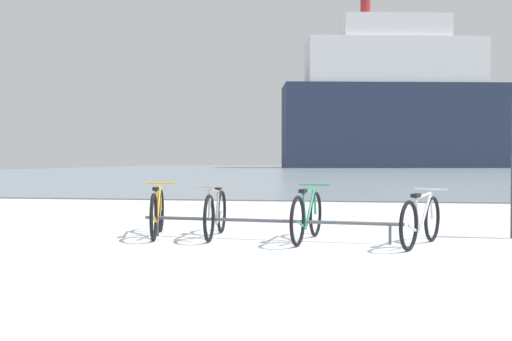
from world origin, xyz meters
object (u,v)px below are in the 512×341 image
bicycle_0 (157,212)px  bicycle_3 (421,221)px  bicycle_2 (307,216)px  bicycle_1 (216,213)px  ferry_ship (398,105)px

bicycle_0 → bicycle_3: bicycle_0 is taller
bicycle_2 → bicycle_1: bearing=171.2°
bicycle_2 → ferry_ship: size_ratio=0.05×
bicycle_1 → bicycle_3: bearing=-8.8°
bicycle_0 → bicycle_2: bicycle_0 is taller
bicycle_1 → ferry_ship: size_ratio=0.05×
bicycle_2 → bicycle_3: 1.56m
bicycle_2 → bicycle_3: size_ratio=1.12×
bicycle_2 → ferry_ship: 79.76m
bicycle_1 → bicycle_2: bicycle_2 is taller
bicycle_3 → bicycle_1: bearing=171.2°
bicycle_1 → ferry_ship: ferry_ship is taller
bicycle_2 → bicycle_3: bicycle_2 is taller
bicycle_1 → bicycle_2: 1.40m
bicycle_1 → bicycle_3: bicycle_1 is taller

